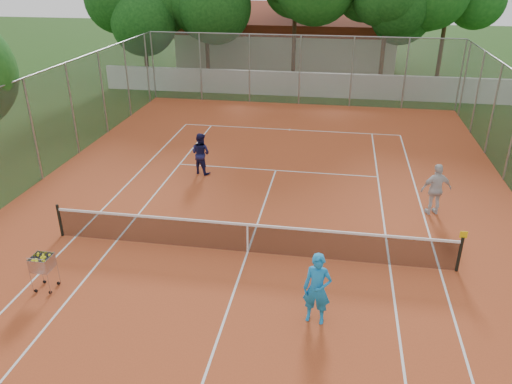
% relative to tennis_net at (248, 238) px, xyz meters
% --- Properties ---
extents(ground, '(120.00, 120.00, 0.00)m').
position_rel_tennis_net_xyz_m(ground, '(0.00, 0.00, -0.51)').
color(ground, '#19390F').
rests_on(ground, ground).
extents(court_pad, '(18.00, 34.00, 0.02)m').
position_rel_tennis_net_xyz_m(court_pad, '(0.00, 0.00, -0.50)').
color(court_pad, '#B34922').
rests_on(court_pad, ground).
extents(court_lines, '(10.98, 23.78, 0.01)m').
position_rel_tennis_net_xyz_m(court_lines, '(0.00, 0.00, -0.49)').
color(court_lines, white).
rests_on(court_lines, court_pad).
extents(tennis_net, '(11.88, 0.10, 0.98)m').
position_rel_tennis_net_xyz_m(tennis_net, '(0.00, 0.00, 0.00)').
color(tennis_net, black).
rests_on(tennis_net, court_pad).
extents(perimeter_fence, '(18.00, 34.00, 4.00)m').
position_rel_tennis_net_xyz_m(perimeter_fence, '(0.00, 0.00, 1.49)').
color(perimeter_fence, slate).
rests_on(perimeter_fence, ground).
extents(boundary_wall, '(26.00, 0.30, 1.50)m').
position_rel_tennis_net_xyz_m(boundary_wall, '(0.00, 19.00, 0.24)').
color(boundary_wall, white).
rests_on(boundary_wall, ground).
extents(clubhouse, '(16.40, 9.00, 4.40)m').
position_rel_tennis_net_xyz_m(clubhouse, '(-2.00, 29.00, 1.69)').
color(clubhouse, beige).
rests_on(clubhouse, ground).
extents(tropical_trees, '(29.00, 19.00, 10.00)m').
position_rel_tennis_net_xyz_m(tropical_trees, '(0.00, 22.00, 4.49)').
color(tropical_trees, '#0D370F').
rests_on(tropical_trees, ground).
extents(player_near, '(0.72, 0.53, 1.83)m').
position_rel_tennis_net_xyz_m(player_near, '(2.17, -2.77, 0.42)').
color(player_near, '#1884D2').
rests_on(player_near, court_pad).
extents(player_far_left, '(0.99, 0.88, 1.69)m').
position_rel_tennis_net_xyz_m(player_far_left, '(-2.95, 5.66, 0.35)').
color(player_far_left, '#171846').
rests_on(player_far_left, court_pad).
extents(player_far_right, '(1.14, 0.72, 1.80)m').
position_rel_tennis_net_xyz_m(player_far_right, '(5.79, 3.51, 0.41)').
color(player_far_right, silver).
rests_on(player_far_right, court_pad).
extents(ball_hopper, '(0.55, 0.55, 1.10)m').
position_rel_tennis_net_xyz_m(ball_hopper, '(-4.88, -2.67, 0.06)').
color(ball_hopper, '#ABABB2').
rests_on(ball_hopper, court_pad).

